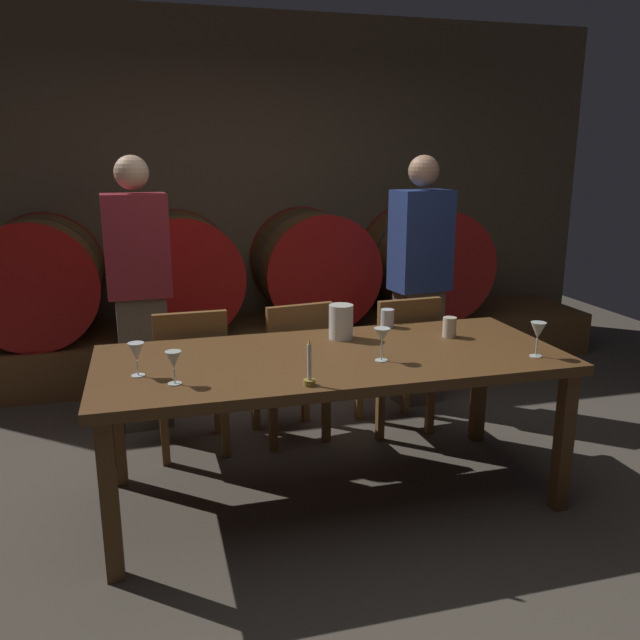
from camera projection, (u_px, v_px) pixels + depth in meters
The scene contains 21 objects.
ground_plane at pixel (320, 497), 3.31m from camera, with size 8.45×8.45×0.00m, color #4C443A.
back_wall at pixel (236, 189), 5.53m from camera, with size 6.50×0.24×2.84m, color brown.
barrel_shelf at pixel (250, 345), 5.32m from camera, with size 5.85×0.90×0.36m, color brown.
wine_barrel_far_left at pixel (39, 279), 4.77m from camera, with size 0.92×0.82×0.92m.
wine_barrel_center_left at pixel (180, 273), 5.03m from camera, with size 0.92×0.82×0.92m.
wine_barrel_center_right at pixel (313, 267), 5.30m from camera, with size 0.92×0.82×0.92m.
wine_barrel_far_right at pixel (424, 262), 5.55m from camera, with size 0.92×0.82×0.92m.
dining_table at pixel (332, 368), 3.17m from camera, with size 2.26×0.95×0.76m.
chair_left at pixel (191, 375), 3.69m from camera, with size 0.41×0.41×0.88m.
chair_center at pixel (294, 365), 3.86m from camera, with size 0.45×0.45×0.88m.
chair_right at pixel (400, 357), 4.00m from camera, with size 0.42×0.42×0.88m.
guest_left at pixel (140, 293), 3.99m from camera, with size 0.39×0.26×1.71m.
guest_right at pixel (419, 280), 4.40m from camera, with size 0.41×0.30×1.71m.
candle_center at pixel (309, 373), 2.72m from camera, with size 0.05×0.05×0.21m.
pitcher at pixel (341, 322), 3.41m from camera, with size 0.13×0.13×0.18m.
wine_glass_far_left at pixel (136, 353), 2.82m from camera, with size 0.07×0.07×0.15m.
wine_glass_center_left at pixel (174, 361), 2.72m from camera, with size 0.07×0.07×0.15m.
wine_glass_center_right at pixel (382, 336), 3.03m from camera, with size 0.08×0.08×0.16m.
wine_glass_far_right at pixel (538, 331), 3.09m from camera, with size 0.07×0.07×0.17m.
cup_left at pixel (387, 318), 3.65m from camera, with size 0.08×0.08×0.10m, color silver.
cup_right at pixel (449, 327), 3.45m from camera, with size 0.07×0.07×0.11m, color beige.
Camera 1 is at (-0.78, -2.88, 1.71)m, focal length 36.24 mm.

